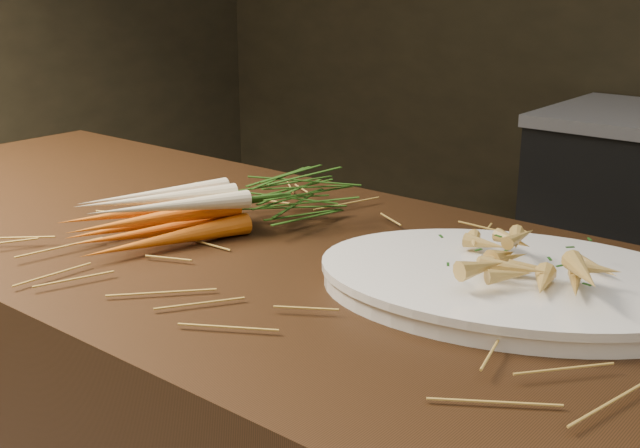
# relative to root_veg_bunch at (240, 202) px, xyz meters

# --- Properties ---
(straw_bedding) EXTENTS (1.40, 0.60, 0.02)m
(straw_bedding) POSITION_rel_root_veg_bunch_xyz_m (0.33, -0.04, -0.03)
(straw_bedding) COLOR #A58730
(straw_bedding) RESTS_ON main_counter
(root_veg_bunch) EXTENTS (0.29, 0.48, 0.09)m
(root_veg_bunch) POSITION_rel_root_veg_bunch_xyz_m (0.00, 0.00, 0.00)
(root_veg_bunch) COLOR #D55F0D
(root_veg_bunch) RESTS_ON main_counter
(serving_platter) EXTENTS (0.56, 0.46, 0.03)m
(serving_platter) POSITION_rel_root_veg_bunch_xyz_m (0.45, 0.02, -0.03)
(serving_platter) COLOR white
(serving_platter) RESTS_ON main_counter
(roasted_veg_heap) EXTENTS (0.28, 0.24, 0.05)m
(roasted_veg_heap) POSITION_rel_root_veg_bunch_xyz_m (0.45, 0.02, 0.01)
(roasted_veg_heap) COLOR gold
(roasted_veg_heap) RESTS_ON serving_platter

